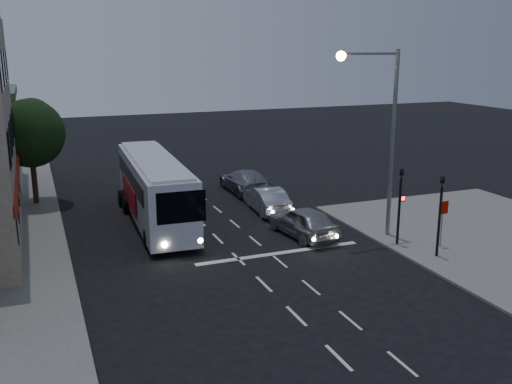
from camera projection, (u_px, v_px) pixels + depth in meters
name	position (u px, v px, depth m)	size (l,w,h in m)	color
ground	(255.00, 275.00, 23.70)	(120.00, 120.00, 0.00)	black
road_markings	(254.00, 246.00, 27.14)	(8.00, 30.55, 0.01)	silver
tour_bus	(155.00, 188.00, 30.39)	(2.88, 11.67, 3.56)	silver
car_suv	(303.00, 221.00, 28.40)	(1.81, 4.51, 1.54)	#A0A0A0
car_sedan_a	(267.00, 199.00, 32.66)	(1.54, 4.43, 1.46)	#B6B7BF
car_sedan_b	(245.00, 181.00, 37.01)	(2.12, 5.23, 1.52)	gray
traffic_signal_main	(400.00, 197.00, 26.52)	(0.25, 0.35, 4.10)	black
traffic_signal_side	(441.00, 206.00, 24.99)	(0.18, 0.15, 4.10)	black
regulatory_sign	(443.00, 216.00, 26.41)	(0.45, 0.12, 2.20)	slate
streetlight	(382.00, 123.00, 26.89)	(3.32, 0.44, 9.00)	slate
street_tree	(29.00, 130.00, 33.19)	(4.00, 4.00, 6.20)	black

